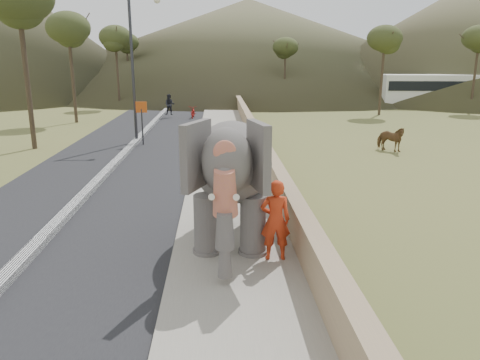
# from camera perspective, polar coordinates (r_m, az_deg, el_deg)

# --- Properties ---
(ground) EXTENTS (160.00, 160.00, 0.00)m
(ground) POSITION_cam_1_polar(r_m,az_deg,el_deg) (12.15, -0.86, -8.24)
(ground) COLOR olive
(ground) RESTS_ON ground
(road) EXTENTS (7.00, 120.00, 0.03)m
(road) POSITION_cam_1_polar(r_m,az_deg,el_deg) (22.19, -14.79, 1.95)
(road) COLOR black
(road) RESTS_ON ground
(median) EXTENTS (0.35, 120.00, 0.22)m
(median) POSITION_cam_1_polar(r_m,az_deg,el_deg) (22.17, -14.81, 2.19)
(median) COLOR black
(median) RESTS_ON ground
(walkway) EXTENTS (3.00, 120.00, 0.15)m
(walkway) POSITION_cam_1_polar(r_m,az_deg,el_deg) (21.69, -1.77, 2.32)
(walkway) COLOR #9E9687
(walkway) RESTS_ON ground
(parapet) EXTENTS (0.30, 120.00, 1.10)m
(parapet) POSITION_cam_1_polar(r_m,az_deg,el_deg) (21.69, 2.59, 3.59)
(parapet) COLOR tan
(parapet) RESTS_ON ground
(lamppost) EXTENTS (1.76, 0.36, 8.00)m
(lamppost) POSITION_cam_1_polar(r_m,az_deg,el_deg) (27.13, -12.38, 14.70)
(lamppost) COLOR #2B2B30
(lamppost) RESTS_ON ground
(signboard) EXTENTS (0.60, 0.08, 2.40)m
(signboard) POSITION_cam_1_polar(r_m,az_deg,el_deg) (26.42, -11.89, 7.70)
(signboard) COLOR #2D2D33
(signboard) RESTS_ON ground
(cow) EXTENTS (1.60, 1.59, 1.31)m
(cow) POSITION_cam_1_polar(r_m,az_deg,el_deg) (25.45, 17.84, 4.80)
(cow) COLOR brown
(cow) RESTS_ON ground
(distant_car) EXTENTS (4.34, 2.00, 1.44)m
(distant_car) POSITION_cam_1_polar(r_m,az_deg,el_deg) (49.66, 20.41, 9.21)
(distant_car) COLOR silver
(distant_car) RESTS_ON ground
(bus_white) EXTENTS (11.20, 3.63, 3.10)m
(bus_white) POSITION_cam_1_polar(r_m,az_deg,el_deg) (50.05, 23.21, 9.94)
(bus_white) COLOR white
(bus_white) RESTS_ON ground
(hill_far) EXTENTS (80.00, 80.00, 14.00)m
(hill_far) POSITION_cam_1_polar(r_m,az_deg,el_deg) (81.39, 1.03, 16.36)
(hill_far) COLOR brown
(hill_far) RESTS_ON ground
(elephant_and_man) EXTENTS (2.62, 4.63, 3.22)m
(elephant_and_man) POSITION_cam_1_polar(r_m,az_deg,el_deg) (11.91, -0.86, 0.16)
(elephant_and_man) COLOR #67615D
(elephant_and_man) RESTS_ON ground
(motorcyclist) EXTENTS (2.63, 1.87, 1.90)m
(motorcyclist) POSITION_cam_1_polar(r_m,az_deg,el_deg) (38.01, -6.92, 8.60)
(motorcyclist) COLOR maroon
(motorcyclist) RESTS_ON ground
(trees) EXTENTS (48.04, 42.83, 9.19)m
(trees) POSITION_cam_1_polar(r_m,az_deg,el_deg) (39.30, 1.59, 13.54)
(trees) COLOR #473828
(trees) RESTS_ON ground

